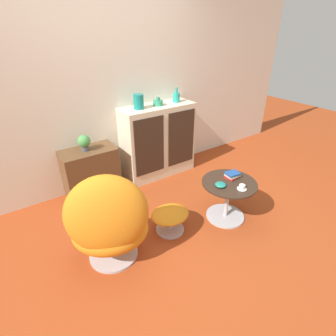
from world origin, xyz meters
name	(u,v)px	position (x,y,z in m)	size (l,w,h in m)	color
ground_plane	(177,243)	(0.00, 0.00, 0.00)	(12.00, 12.00, 0.00)	#9E3D19
wall_back	(103,85)	(0.00, 1.53, 1.30)	(6.40, 0.06, 2.60)	silver
sideboard	(158,141)	(0.63, 1.31, 0.50)	(1.02, 0.39, 1.00)	beige
tv_console	(91,173)	(-0.36, 1.32, 0.31)	(0.65, 0.37, 0.62)	brown
egg_chair	(109,223)	(-0.61, 0.16, 0.44)	(0.88, 0.85, 0.95)	#B7B7BC
ottoman	(170,216)	(0.05, 0.20, 0.18)	(0.41, 0.35, 0.25)	#B7B7BC
coffee_table	(228,196)	(0.70, 0.02, 0.28)	(0.59, 0.59, 0.46)	#B7B7BC
vase_leftmost	(139,102)	(0.35, 1.31, 1.09)	(0.13, 0.13, 0.18)	#147A75
vase_inner_left	(158,103)	(0.64, 1.31, 1.04)	(0.13, 0.13, 0.11)	#2D8E6B
vase_inner_right	(176,97)	(0.93, 1.31, 1.07)	(0.10, 0.10, 0.19)	teal
potted_plant	(84,142)	(-0.39, 1.32, 0.73)	(0.15, 0.15, 0.19)	#4C4C51
teacup	(242,187)	(0.71, -0.14, 0.48)	(0.10, 0.10, 0.05)	white
book_stack	(232,175)	(0.80, 0.08, 0.49)	(0.16, 0.14, 0.06)	red
bowl	(221,185)	(0.57, 0.02, 0.48)	(0.12, 0.12, 0.04)	#1E7A70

